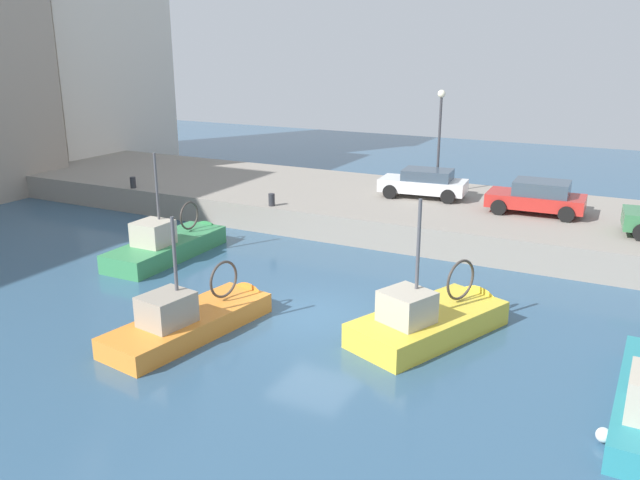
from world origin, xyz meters
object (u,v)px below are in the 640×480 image
(parked_car_white, at_px, (424,183))
(mooring_bollard_north, at_px, (133,182))
(parked_car_red, at_px, (537,197))
(mooring_bollard_mid, at_px, (272,200))
(fishing_boat_orange, at_px, (199,325))
(quay_streetlamp, at_px, (440,125))
(fishing_boat_green, at_px, (173,252))
(fishing_boat_yellow, at_px, (437,328))

(parked_car_white, relative_size, mooring_bollard_north, 7.41)
(parked_car_red, height_order, mooring_bollard_mid, parked_car_red)
(mooring_bollard_north, bearing_deg, parked_car_red, -77.87)
(fishing_boat_orange, bearing_deg, quay_streetlamp, -8.38)
(parked_car_red, distance_m, quay_streetlamp, 5.73)
(mooring_bollard_north, relative_size, quay_streetlamp, 0.11)
(parked_car_white, relative_size, quay_streetlamp, 0.84)
(fishing_boat_green, height_order, parked_car_red, fishing_boat_green)
(fishing_boat_green, xyz_separation_m, fishing_boat_yellow, (-2.15, -11.52, -0.01))
(fishing_boat_green, relative_size, quay_streetlamp, 1.28)
(fishing_boat_orange, height_order, parked_car_red, fishing_boat_orange)
(mooring_bollard_mid, bearing_deg, fishing_boat_green, 158.13)
(parked_car_white, distance_m, mooring_bollard_north, 14.19)
(mooring_bollard_mid, bearing_deg, parked_car_white, -49.02)
(fishing_boat_orange, xyz_separation_m, mooring_bollard_north, (9.75, 11.43, 1.35))
(fishing_boat_orange, relative_size, parked_car_white, 1.53)
(fishing_boat_yellow, relative_size, parked_car_red, 1.50)
(quay_streetlamp, bearing_deg, parked_car_white, 162.22)
(fishing_boat_green, height_order, fishing_boat_yellow, fishing_boat_green)
(fishing_boat_yellow, xyz_separation_m, quay_streetlamp, (12.37, 3.99, 4.34))
(fishing_boat_yellow, xyz_separation_m, mooring_bollard_north, (6.72, 17.69, 1.36))
(fishing_boat_orange, relative_size, quay_streetlamp, 1.29)
(mooring_bollard_mid, relative_size, mooring_bollard_north, 1.00)
(parked_car_white, bearing_deg, mooring_bollard_north, 109.28)
(parked_car_red, bearing_deg, mooring_bollard_north, 102.13)
(fishing_boat_green, distance_m, quay_streetlamp, 13.42)
(parked_car_white, xyz_separation_m, quay_streetlamp, (0.97, -0.31, 2.57))
(fishing_boat_orange, distance_m, quay_streetlamp, 16.16)
(parked_car_red, bearing_deg, fishing_boat_green, 124.63)
(fishing_boat_green, height_order, quay_streetlamp, quay_streetlamp)
(mooring_bollard_north, bearing_deg, fishing_boat_yellow, -110.79)
(parked_car_white, bearing_deg, fishing_boat_yellow, -159.36)
(fishing_boat_green, xyz_separation_m, parked_car_red, (8.56, -12.40, 1.79))
(fishing_boat_green, height_order, fishing_boat_orange, fishing_boat_green)
(parked_car_white, relative_size, parked_car_red, 1.03)
(fishing_boat_orange, height_order, quay_streetlamp, quay_streetlamp)
(parked_car_red, xyz_separation_m, mooring_bollard_mid, (-3.99, 10.56, -0.44))
(fishing_boat_green, distance_m, parked_car_red, 15.17)
(fishing_boat_yellow, relative_size, mooring_bollard_north, 10.86)
(fishing_boat_orange, bearing_deg, fishing_boat_yellow, -64.10)
(fishing_boat_green, relative_size, mooring_bollard_mid, 11.28)
(fishing_boat_yellow, bearing_deg, mooring_bollard_mid, 55.27)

